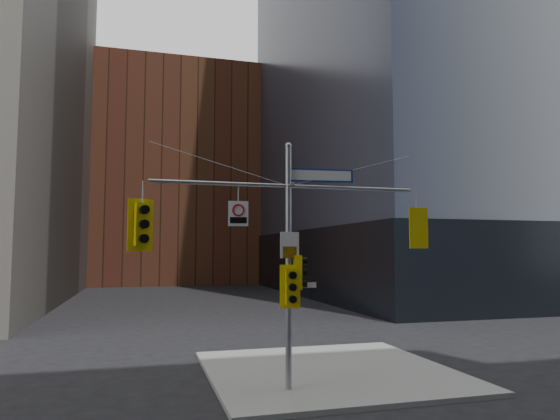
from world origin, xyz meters
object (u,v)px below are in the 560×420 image
traffic_light_pole_side (299,272)px  regulatory_sign_arm (238,213)px  traffic_light_west_arm (142,224)px  traffic_light_east_arm (416,228)px  traffic_light_pole_front (291,287)px  signal_assembly (289,240)px  street_sign_blade (321,176)px

traffic_light_pole_side → regulatory_sign_arm: 2.50m
traffic_light_west_arm → traffic_light_pole_side: bearing=-14.8°
traffic_light_pole_side → traffic_light_east_arm: bearing=-79.7°
traffic_light_east_arm → traffic_light_pole_side: traffic_light_east_arm is taller
traffic_light_pole_side → traffic_light_pole_front: (-0.32, -0.27, -0.39)m
traffic_light_pole_front → regulatory_sign_arm: 2.60m
traffic_light_east_arm → traffic_light_pole_front: size_ratio=1.02×
signal_assembly → traffic_light_west_arm: size_ratio=5.56×
traffic_light_pole_side → traffic_light_west_arm: bearing=100.1°
traffic_light_east_arm → traffic_light_pole_front: 4.56m
traffic_light_west_arm → traffic_light_pole_front: (4.14, -0.28, -1.73)m
traffic_light_pole_front → traffic_light_west_arm: bearing=-179.5°
traffic_light_pole_side → signal_assembly: bearing=100.2°
traffic_light_pole_side → street_sign_blade: (0.69, 0.00, 2.89)m
signal_assembly → street_sign_blade: (1.01, 0.00, 1.93)m
traffic_light_west_arm → traffic_light_east_arm: traffic_light_west_arm is taller
signal_assembly → traffic_light_pole_side: (0.32, -0.00, -0.96)m
traffic_light_east_arm → traffic_light_pole_side: size_ratio=1.27×
signal_assembly → traffic_light_west_arm: 4.16m
regulatory_sign_arm → street_sign_blade: bearing=5.9°
signal_assembly → regulatory_sign_arm: size_ratio=11.13×
street_sign_blade → traffic_light_east_arm: bearing=6.1°
street_sign_blade → regulatory_sign_arm: bearing=-173.3°
traffic_light_west_arm → traffic_light_pole_side: (4.46, -0.01, -1.34)m
traffic_light_pole_front → regulatory_sign_arm: bearing=175.0°
regulatory_sign_arm → traffic_light_east_arm: bearing=5.6°
regulatory_sign_arm → traffic_light_west_arm: bearing=-175.3°
street_sign_blade → traffic_light_west_arm: bearing=-173.9°
traffic_light_west_arm → traffic_light_east_arm: bearing=-14.7°
regulatory_sign_arm → signal_assembly: bearing=6.2°
traffic_light_east_arm → regulatory_sign_arm: 5.72m
traffic_light_west_arm → regulatory_sign_arm: 2.67m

